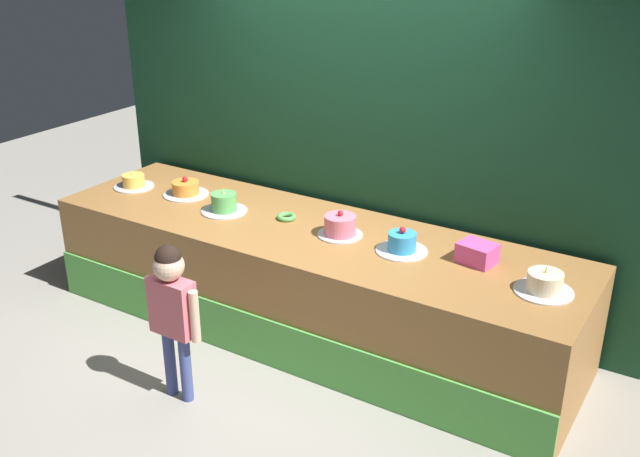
% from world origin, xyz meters
% --- Properties ---
extents(ground_plane, '(12.00, 12.00, 0.00)m').
position_xyz_m(ground_plane, '(0.00, 0.00, 0.00)').
color(ground_plane, gray).
extents(stage_platform, '(3.87, 1.10, 0.79)m').
position_xyz_m(stage_platform, '(0.00, 0.53, 0.39)').
color(stage_platform, '#9E6B38').
rests_on(stage_platform, ground_plane).
extents(curtain_backdrop, '(4.38, 0.08, 2.64)m').
position_xyz_m(curtain_backdrop, '(0.00, 1.18, 1.32)').
color(curtain_backdrop, '#19472D').
rests_on(curtain_backdrop, ground_plane).
extents(child_figure, '(0.40, 0.19, 1.05)m').
position_xyz_m(child_figure, '(-0.24, -0.58, 0.68)').
color(child_figure, '#3F4C8C').
rests_on(child_figure, ground_plane).
extents(pink_box, '(0.25, 0.21, 0.13)m').
position_xyz_m(pink_box, '(1.18, 0.67, 0.85)').
color(pink_box, '#E74FA3').
rests_on(pink_box, stage_platform).
extents(donut, '(0.14, 0.14, 0.03)m').
position_xyz_m(donut, '(-0.24, 0.62, 0.81)').
color(donut, '#59B259').
rests_on(donut, stage_platform).
extents(cake_far_left, '(0.32, 0.32, 0.14)m').
position_xyz_m(cake_far_left, '(-1.65, 0.52, 0.83)').
color(cake_far_left, silver).
rests_on(cake_far_left, stage_platform).
extents(cake_left, '(0.35, 0.35, 0.15)m').
position_xyz_m(cake_left, '(-1.18, 0.61, 0.84)').
color(cake_left, silver).
rests_on(cake_left, stage_platform).
extents(cake_center_left, '(0.34, 0.34, 0.18)m').
position_xyz_m(cake_center_left, '(-0.71, 0.50, 0.85)').
color(cake_center_left, silver).
rests_on(cake_center_left, stage_platform).
extents(cake_center_right, '(0.31, 0.31, 0.18)m').
position_xyz_m(cake_center_right, '(0.24, 0.58, 0.86)').
color(cake_center_right, silver).
rests_on(cake_center_right, stage_platform).
extents(cake_right, '(0.34, 0.34, 0.17)m').
position_xyz_m(cake_right, '(0.71, 0.56, 0.85)').
color(cake_right, silver).
rests_on(cake_right, stage_platform).
extents(cake_far_right, '(0.34, 0.34, 0.17)m').
position_xyz_m(cake_far_right, '(1.65, 0.50, 0.84)').
color(cake_far_right, silver).
rests_on(cake_far_right, stage_platform).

